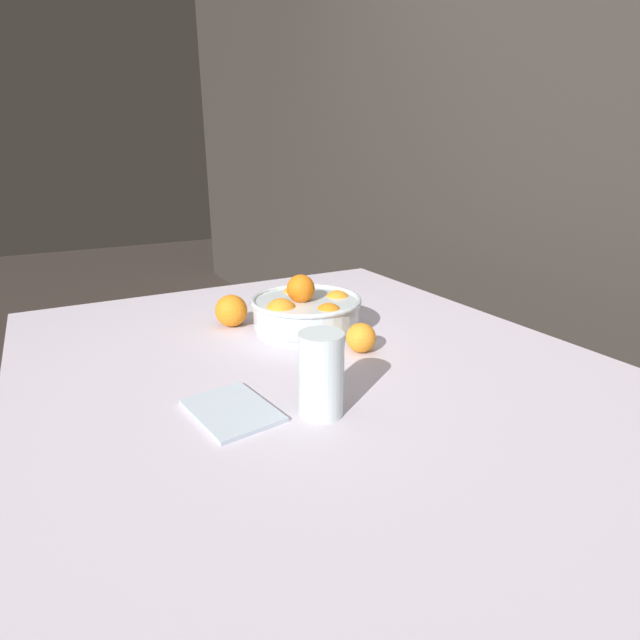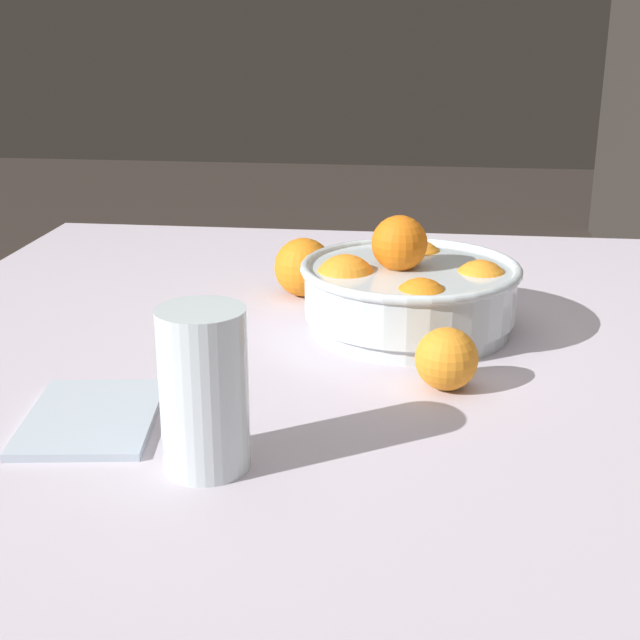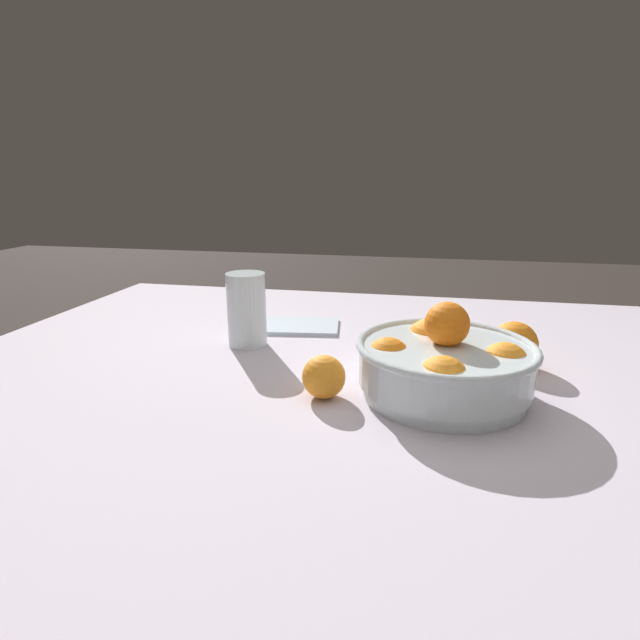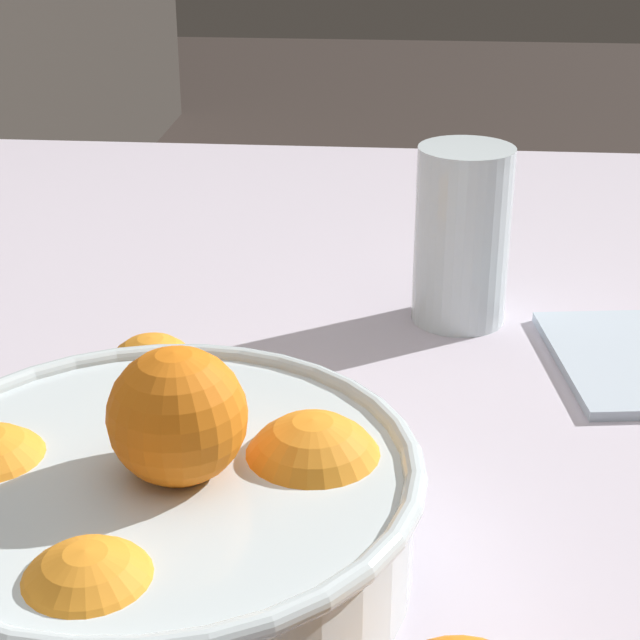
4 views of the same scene
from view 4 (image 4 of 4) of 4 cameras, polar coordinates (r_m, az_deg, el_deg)
The scene contains 5 objects.
dining_table at distance 0.79m, azimuth 0.86°, elevation -9.22°, with size 1.46×1.19×0.75m.
fruit_bowl at distance 0.57m, azimuth -8.69°, elevation -10.31°, with size 0.28×0.28×0.15m.
juice_glass at distance 0.89m, azimuth 7.57°, elevation 4.18°, with size 0.08×0.08×0.15m.
orange_loose_near_bowl at distance 0.74m, azimuth -8.87°, elevation -3.29°, with size 0.07×0.07×0.07m, color orange.
napkin at distance 0.86m, azimuth 16.62°, elevation -2.07°, with size 0.17×0.13×0.01m, color silver.
Camera 4 is at (-0.65, -0.04, 1.12)m, focal length 60.00 mm.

